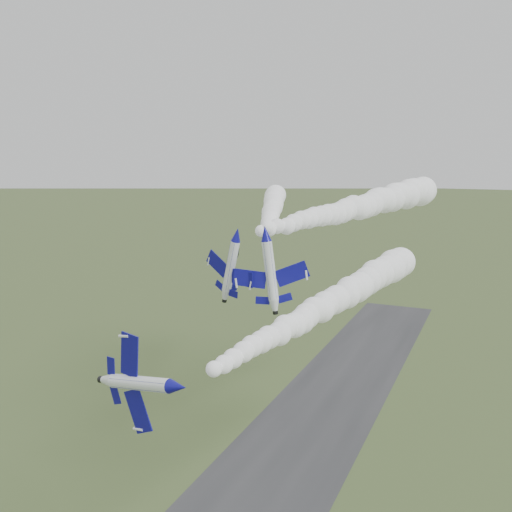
{
  "coord_description": "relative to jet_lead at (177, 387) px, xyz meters",
  "views": [
    {
      "loc": [
        34.38,
        -52.9,
        55.89
      ],
      "look_at": [
        3.73,
        16.98,
        42.5
      ],
      "focal_mm": 40.0,
      "sensor_mm": 36.0,
      "label": 1
    }
  ],
  "objects": [
    {
      "name": "jet_pair_right",
      "position": [
        -1.64,
        26.68,
        12.19
      ],
      "size": [
        10.73,
        12.45,
        3.28
      ],
      "rotation": [
        0.0,
        -0.13,
        0.36
      ],
      "color": "white"
    },
    {
      "name": "jet_pair_left",
      "position": [
        -6.2,
        26.73,
        11.75
      ],
      "size": [
        9.63,
        11.49,
        3.61
      ],
      "rotation": [
        0.0,
        0.26,
        -0.35
      ],
      "color": "white"
    },
    {
      "name": "smoke_trail_jet_pair_left",
      "position": [
        4.07,
        55.58,
        13.67
      ],
      "size": [
        25.14,
        55.1,
        5.85
      ],
      "primitive_type": null,
      "rotation": [
        0.0,
        0.0,
        -0.35
      ],
      "color": "white"
    },
    {
      "name": "smoke_trail_jet_lead",
      "position": [
        6.94,
        29.96,
        2.31
      ],
      "size": [
        15.68,
        54.89,
        5.18
      ],
      "primitive_type": null,
      "rotation": [
        0.0,
        0.0,
        -0.19
      ],
      "color": "white"
    },
    {
      "name": "jet_lead",
      "position": [
        0.0,
        0.0,
        0.0
      ],
      "size": [
        5.48,
        13.16,
        10.77
      ],
      "rotation": [
        0.0,
        1.41,
        -0.19
      ],
      "color": "white"
    },
    {
      "name": "smoke_trail_jet_pair_right",
      "position": [
        -12.71,
        56.56,
        13.06
      ],
      "size": [
        24.78,
        55.03,
        4.78
      ],
      "primitive_type": null,
      "rotation": [
        0.0,
        0.0,
        0.36
      ],
      "color": "white"
    },
    {
      "name": "runway",
      "position": [
        -5.5,
        36.71,
        -33.04
      ],
      "size": [
        24.0,
        260.0,
        0.04
      ],
      "primitive_type": "cube",
      "color": "#2C2C2F",
      "rests_on": "ground"
    }
  ]
}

